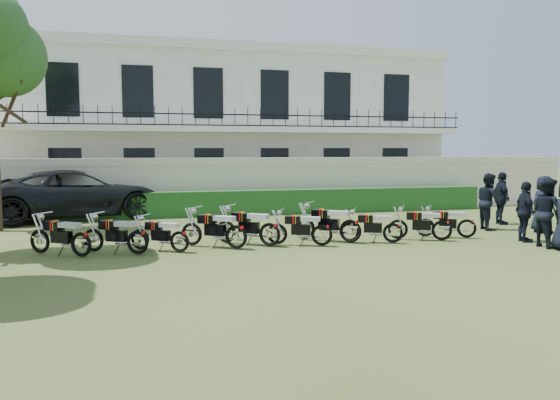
{
  "coord_description": "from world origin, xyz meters",
  "views": [
    {
      "loc": [
        -4.39,
        -14.29,
        2.68
      ],
      "look_at": [
        -0.44,
        1.32,
        1.15
      ],
      "focal_mm": 35.0,
      "sensor_mm": 36.0,
      "label": 1
    }
  ],
  "objects_px": {
    "motorcycle_4": "(270,229)",
    "motorcycle_7": "(393,228)",
    "officer_4": "(489,201)",
    "motorcycle_2": "(180,236)",
    "motorcycle_6": "(351,225)",
    "motorcycle_8": "(442,225)",
    "motorcycle_3": "(236,231)",
    "motorcycle_1": "(137,237)",
    "officer_1": "(547,212)",
    "motorcycle_5": "(322,230)",
    "officer_3": "(543,204)",
    "motorcycle_9": "(467,224)",
    "suv": "(76,194)",
    "officer_5": "(501,198)",
    "motorcycle_0": "(81,238)",
    "officer_2": "(525,212)"
  },
  "relations": [
    {
      "from": "officer_5",
      "to": "motorcycle_5",
      "type": "bearing_deg",
      "value": 121.29
    },
    {
      "from": "motorcycle_1",
      "to": "motorcycle_8",
      "type": "xyz_separation_m",
      "value": [
        8.53,
        -0.0,
        -0.02
      ]
    },
    {
      "from": "officer_4",
      "to": "motorcycle_1",
      "type": "bearing_deg",
      "value": 108.44
    },
    {
      "from": "motorcycle_4",
      "to": "motorcycle_5",
      "type": "xyz_separation_m",
      "value": [
        1.4,
        -0.3,
        -0.04
      ]
    },
    {
      "from": "motorcycle_4",
      "to": "motorcycle_7",
      "type": "distance_m",
      "value": 3.5
    },
    {
      "from": "officer_2",
      "to": "motorcycle_5",
      "type": "bearing_deg",
      "value": 97.05
    },
    {
      "from": "officer_2",
      "to": "officer_4",
      "type": "xyz_separation_m",
      "value": [
        0.48,
        2.38,
        0.07
      ]
    },
    {
      "from": "motorcycle_4",
      "to": "motorcycle_7",
      "type": "relative_size",
      "value": 1.01
    },
    {
      "from": "officer_4",
      "to": "motorcycle_2",
      "type": "bearing_deg",
      "value": 109.11
    },
    {
      "from": "motorcycle_4",
      "to": "motorcycle_7",
      "type": "bearing_deg",
      "value": -58.3
    },
    {
      "from": "motorcycle_2",
      "to": "motorcycle_8",
      "type": "relative_size",
      "value": 0.89
    },
    {
      "from": "motorcycle_0",
      "to": "officer_1",
      "type": "relative_size",
      "value": 0.86
    },
    {
      "from": "motorcycle_5",
      "to": "officer_1",
      "type": "xyz_separation_m",
      "value": [
        5.92,
        -1.53,
        0.49
      ]
    },
    {
      "from": "motorcycle_6",
      "to": "officer_3",
      "type": "relative_size",
      "value": 0.92
    },
    {
      "from": "motorcycle_2",
      "to": "motorcycle_6",
      "type": "xyz_separation_m",
      "value": [
        4.78,
        0.27,
        0.08
      ]
    },
    {
      "from": "motorcycle_4",
      "to": "motorcycle_6",
      "type": "height_order",
      "value": "motorcycle_6"
    },
    {
      "from": "motorcycle_7",
      "to": "suv",
      "type": "xyz_separation_m",
      "value": [
        -9.28,
        8.1,
        0.49
      ]
    },
    {
      "from": "motorcycle_1",
      "to": "officer_5",
      "type": "bearing_deg",
      "value": -47.66
    },
    {
      "from": "motorcycle_9",
      "to": "officer_5",
      "type": "xyz_separation_m",
      "value": [
        2.93,
        2.42,
        0.49
      ]
    },
    {
      "from": "motorcycle_5",
      "to": "suv",
      "type": "distance_m",
      "value": 10.8
    },
    {
      "from": "motorcycle_3",
      "to": "officer_3",
      "type": "relative_size",
      "value": 0.92
    },
    {
      "from": "motorcycle_5",
      "to": "officer_4",
      "type": "relative_size",
      "value": 0.91
    },
    {
      "from": "motorcycle_4",
      "to": "motorcycle_8",
      "type": "distance_m",
      "value": 5.06
    },
    {
      "from": "motorcycle_8",
      "to": "officer_3",
      "type": "bearing_deg",
      "value": -54.94
    },
    {
      "from": "motorcycle_0",
      "to": "motorcycle_1",
      "type": "xyz_separation_m",
      "value": [
        1.34,
        -0.01,
        -0.01
      ]
    },
    {
      "from": "officer_4",
      "to": "officer_2",
      "type": "bearing_deg",
      "value": 178.43
    },
    {
      "from": "motorcycle_0",
      "to": "motorcycle_1",
      "type": "bearing_deg",
      "value": -54.8
    },
    {
      "from": "motorcycle_2",
      "to": "suv",
      "type": "relative_size",
      "value": 0.22
    },
    {
      "from": "motorcycle_4",
      "to": "motorcycle_9",
      "type": "xyz_separation_m",
      "value": [
        6.01,
        -0.09,
        -0.06
      ]
    },
    {
      "from": "motorcycle_1",
      "to": "motorcycle_2",
      "type": "xyz_separation_m",
      "value": [
        1.04,
        0.04,
        -0.04
      ]
    },
    {
      "from": "motorcycle_8",
      "to": "officer_4",
      "type": "bearing_deg",
      "value": -32.09
    },
    {
      "from": "suv",
      "to": "motorcycle_4",
      "type": "bearing_deg",
      "value": -159.12
    },
    {
      "from": "motorcycle_1",
      "to": "motorcycle_6",
      "type": "bearing_deg",
      "value": -56.68
    },
    {
      "from": "motorcycle_1",
      "to": "suv",
      "type": "bearing_deg",
      "value": 46.31
    },
    {
      "from": "motorcycle_4",
      "to": "officer_4",
      "type": "bearing_deg",
      "value": -42.43
    },
    {
      "from": "motorcycle_0",
      "to": "motorcycle_7",
      "type": "bearing_deg",
      "value": -54.84
    },
    {
      "from": "officer_2",
      "to": "motorcycle_9",
      "type": "bearing_deg",
      "value": 68.18
    },
    {
      "from": "officer_5",
      "to": "motorcycle_0",
      "type": "bearing_deg",
      "value": 112.94
    },
    {
      "from": "motorcycle_9",
      "to": "motorcycle_5",
      "type": "bearing_deg",
      "value": 118.66
    },
    {
      "from": "motorcycle_2",
      "to": "motorcycle_3",
      "type": "xyz_separation_m",
      "value": [
        1.49,
        0.1,
        0.07
      ]
    },
    {
      "from": "motorcycle_9",
      "to": "suv",
      "type": "xyz_separation_m",
      "value": [
        -11.81,
        7.84,
        0.49
      ]
    },
    {
      "from": "officer_1",
      "to": "motorcycle_3",
      "type": "bearing_deg",
      "value": 78.05
    },
    {
      "from": "officer_4",
      "to": "motorcycle_7",
      "type": "bearing_deg",
      "value": 121.91
    },
    {
      "from": "motorcycle_0",
      "to": "officer_3",
      "type": "distance_m",
      "value": 13.85
    },
    {
      "from": "officer_3",
      "to": "motorcycle_2",
      "type": "bearing_deg",
      "value": 87.13
    },
    {
      "from": "motorcycle_1",
      "to": "motorcycle_3",
      "type": "distance_m",
      "value": 2.54
    },
    {
      "from": "motorcycle_7",
      "to": "officer_2",
      "type": "xyz_separation_m",
      "value": [
        3.79,
        -0.65,
        0.43
      ]
    },
    {
      "from": "motorcycle_0",
      "to": "motorcycle_3",
      "type": "distance_m",
      "value": 3.87
    },
    {
      "from": "suv",
      "to": "officer_1",
      "type": "height_order",
      "value": "officer_1"
    },
    {
      "from": "motorcycle_1",
      "to": "motorcycle_4",
      "type": "relative_size",
      "value": 1.02
    }
  ]
}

